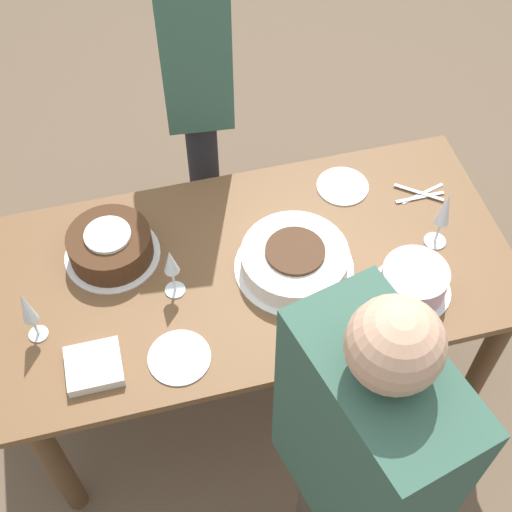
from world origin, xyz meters
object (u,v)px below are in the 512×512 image
Objects in this scene: cake_front_chocolate at (110,246)px; person_watching at (358,463)px; wine_glass_far at (171,265)px; wine_glass_near at (27,309)px; person_cutting at (192,43)px; cake_center_white at (294,260)px; cake_back_decorated at (414,281)px; wine_glass_extra at (444,212)px.

person_watching is (-0.48, 0.89, 0.16)m from cake_front_chocolate.
cake_front_chocolate is at bearing 13.94° from person_watching.
wine_glass_far reaches higher than cake_front_chocolate.
person_cutting is at bearing -128.87° from wine_glass_near.
cake_center_white is 0.57m from cake_front_chocolate.
cake_back_decorated is at bearing 165.86° from wine_glass_far.
person_watching is at bearing 137.67° from wine_glass_near.
wine_glass_far is at bearing 9.38° from person_watching.
wine_glass_far is at bearing -14.14° from cake_back_decorated.
cake_center_white is at bearing -176.46° from wine_glass_near.
cake_center_white is 0.79m from wine_glass_near.
person_watching reaches higher than wine_glass_extra.
cake_front_chocolate is 1.02m from person_watching.
cake_back_decorated is at bearing 47.74° from wine_glass_extra.
person_cutting reaches higher than wine_glass_far.
cake_front_chocolate is (0.54, -0.19, 0.01)m from cake_center_white.
person_cutting reaches higher than wine_glass_near.
wine_glass_near is at bearing -33.28° from person_cutting.
wine_glass_extra is (-1.24, -0.04, 0.01)m from wine_glass_near.
wine_glass_near is (0.78, 0.05, 0.10)m from cake_center_white.
person_watching reaches higher than wine_glass_near.
wine_glass_extra reaches higher than wine_glass_far.
person_watching is (-0.31, 0.71, 0.08)m from wine_glass_far.
person_watching is (0.38, 0.54, 0.16)m from cake_back_decorated.
cake_center_white is 0.21× the size of person_cutting.
wine_glass_near is at bearing 33.45° from person_watching.
cake_center_white is 0.73m from person_watching.
wine_glass_extra reaches higher than wine_glass_near.
wine_glass_far is (0.69, -0.17, 0.08)m from cake_back_decorated.
person_watching is (-0.72, 0.66, 0.08)m from wine_glass_near.
wine_glass_extra reaches higher than cake_center_white.
wine_glass_near is at bearing 7.62° from wine_glass_far.
cake_back_decorated reaches higher than cake_center_white.
cake_center_white is 1.77× the size of wine_glass_near.
person_watching is at bearing 54.74° from cake_back_decorated.
person_cutting is (-0.38, -0.55, 0.28)m from cake_front_chocolate.
cake_front_chocolate is 0.93m from cake_back_decorated.
person_watching reaches higher than wine_glass_far.
wine_glass_far is 0.11× the size of person_cutting.
wine_glass_extra is at bearing -51.18° from person_watching.
cake_back_decorated is 1.11m from wine_glass_near.
wine_glass_near is 1.24m from wine_glass_extra.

